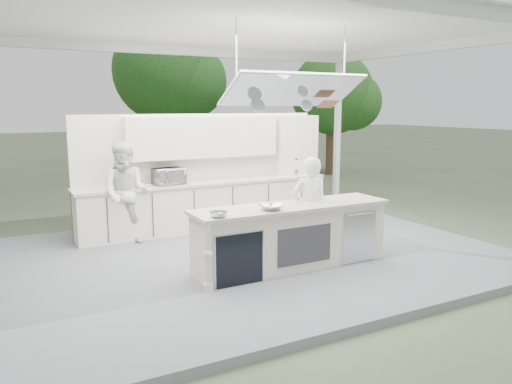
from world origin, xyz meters
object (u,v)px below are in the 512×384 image
head_chef (309,208)px  sous_chef (127,193)px  demo_island (291,236)px  back_counter (207,205)px

head_chef → sous_chef: 3.21m
demo_island → head_chef: (0.50, 0.25, 0.34)m
head_chef → sous_chef: bearing=-32.0°
demo_island → sous_chef: sous_chef is taller
sous_chef → demo_island: bearing=-28.7°
demo_island → head_chef: head_chef is taller
demo_island → sous_chef: bearing=126.7°
back_counter → head_chef: 2.67m
sous_chef → head_chef: bearing=-18.8°
back_counter → head_chef: size_ratio=3.13×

